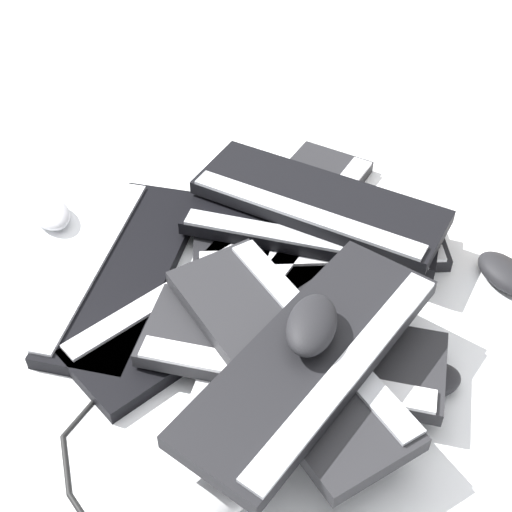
# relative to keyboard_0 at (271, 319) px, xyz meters

# --- Properties ---
(ground_plane) EXTENTS (3.20, 3.20, 0.00)m
(ground_plane) POSITION_rel_keyboard_0_xyz_m (-0.07, 0.10, -0.01)
(ground_plane) COLOR white
(keyboard_0) EXTENTS (0.40, 0.43, 0.03)m
(keyboard_0) POSITION_rel_keyboard_0_xyz_m (0.00, 0.00, 0.00)
(keyboard_0) COLOR black
(keyboard_0) RESTS_ON ground
(keyboard_1) EXTENTS (0.36, 0.45, 0.03)m
(keyboard_1) POSITION_rel_keyboard_0_xyz_m (-0.10, 0.18, 0.00)
(keyboard_1) COLOR black
(keyboard_1) RESTS_ON ground
(keyboard_2) EXTENTS (0.32, 0.46, 0.03)m
(keyboard_2) POSITION_rel_keyboard_0_xyz_m (-0.18, 0.18, 0.00)
(keyboard_2) COLOR #232326
(keyboard_2) RESTS_ON ground
(keyboard_3) EXTENTS (0.41, 0.43, 0.03)m
(keyboard_3) POSITION_rel_keyboard_0_xyz_m (-0.23, -0.14, 0.00)
(keyboard_3) COLOR black
(keyboard_3) RESTS_ON ground
(keyboard_4) EXTENTS (0.20, 0.46, 0.03)m
(keyboard_4) POSITION_rel_keyboard_0_xyz_m (-0.08, -0.08, 0.00)
(keyboard_4) COLOR black
(keyboard_4) RESTS_ON ground
(keyboard_5) EXTENTS (0.43, 0.40, 0.03)m
(keyboard_5) POSITION_rel_keyboard_0_xyz_m (0.09, -0.03, 0.03)
(keyboard_5) COLOR #232326
(keyboard_5) RESTS_ON keyboard_0
(keyboard_6) EXTENTS (0.43, 0.40, 0.03)m
(keyboard_6) POSITION_rel_keyboard_0_xyz_m (-0.12, 0.17, 0.03)
(keyboard_6) COLOR black
(keyboard_6) RESTS_ON keyboard_2
(keyboard_7) EXTENTS (0.45, 0.17, 0.03)m
(keyboard_7) POSITION_rel_keyboard_0_xyz_m (0.10, -0.05, 0.06)
(keyboard_7) COLOR #232326
(keyboard_7) RESTS_ON keyboard_5
(keyboard_8) EXTENTS (0.46, 0.33, 0.03)m
(keyboard_8) POSITION_rel_keyboard_0_xyz_m (-0.13, 0.20, 0.06)
(keyboard_8) COLOR black
(keyboard_8) RESTS_ON keyboard_6
(keyboard_9) EXTENTS (0.28, 0.46, 0.03)m
(keyboard_9) POSITION_rel_keyboard_0_xyz_m (0.15, -0.04, 0.09)
(keyboard_9) COLOR black
(keyboard_9) RESTS_ON keyboard_7
(mouse_0) EXTENTS (0.10, 0.13, 0.04)m
(mouse_0) POSITION_rel_keyboard_0_xyz_m (0.20, -0.24, 0.01)
(mouse_0) COLOR silver
(mouse_0) RESTS_ON ground
(mouse_1) EXTENTS (0.12, 0.08, 0.04)m
(mouse_1) POSITION_rel_keyboard_0_xyz_m (0.15, 0.38, 0.01)
(mouse_1) COLOR black
(mouse_1) RESTS_ON ground
(mouse_2) EXTENTS (0.11, 0.07, 0.04)m
(mouse_2) POSITION_rel_keyboard_0_xyz_m (-0.44, -0.18, 0.01)
(mouse_2) COLOR #B7B7BC
(mouse_2) RESTS_ON ground
(mouse_3) EXTENTS (0.12, 0.13, 0.04)m
(mouse_3) POSITION_rel_keyboard_0_xyz_m (0.13, -0.03, 0.13)
(mouse_3) COLOR black
(mouse_3) RESTS_ON keyboard_9
(mouse_4) EXTENTS (0.11, 0.13, 0.04)m
(mouse_4) POSITION_rel_keyboard_0_xyz_m (0.23, 0.11, 0.01)
(mouse_4) COLOR black
(mouse_4) RESTS_ON ground
(cable_0) EXTENTS (0.52, 0.24, 0.01)m
(cable_0) POSITION_rel_keyboard_0_xyz_m (0.00, 0.18, -0.01)
(cable_0) COLOR black
(cable_0) RESTS_ON ground
(cable_1) EXTENTS (0.53, 0.25, 0.01)m
(cable_1) POSITION_rel_keyboard_0_xyz_m (-0.06, -0.28, -0.01)
(cable_1) COLOR black
(cable_1) RESTS_ON ground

